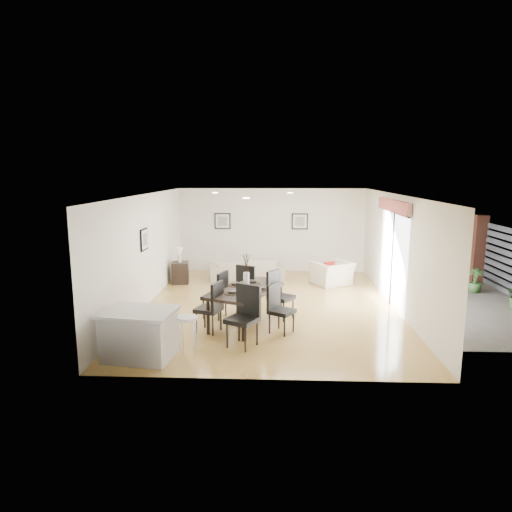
{
  "coord_description": "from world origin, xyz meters",
  "views": [
    {
      "loc": [
        0.14,
        -10.7,
        3.22
      ],
      "look_at": [
        -0.35,
        0.4,
        1.16
      ],
      "focal_mm": 32.0,
      "sensor_mm": 36.0,
      "label": 1
    }
  ],
  "objects_px": {
    "dining_table": "(246,293)",
    "side_table": "(180,273)",
    "dining_chair_efar": "(278,292)",
    "bar_stool": "(188,323)",
    "dining_chair_wnear": "(212,304)",
    "coffee_table": "(261,286)",
    "sofa": "(246,269)",
    "dining_chair_wfar": "(218,292)",
    "dining_chair_enear": "(278,306)",
    "kitchen_island": "(140,334)",
    "dining_chair_head": "(245,312)",
    "dining_chair_foot": "(248,284)",
    "armchair": "(332,273)"
  },
  "relations": [
    {
      "from": "dining_chair_wnear",
      "to": "coffee_table",
      "type": "bearing_deg",
      "value": -177.1
    },
    {
      "from": "dining_chair_wfar",
      "to": "bar_stool",
      "type": "distance_m",
      "value": 2.28
    },
    {
      "from": "sofa",
      "to": "dining_chair_enear",
      "type": "height_order",
      "value": "dining_chair_enear"
    },
    {
      "from": "armchair",
      "to": "dining_chair_foot",
      "type": "relative_size",
      "value": 0.96
    },
    {
      "from": "kitchen_island",
      "to": "dining_table",
      "type": "bearing_deg",
      "value": 54.21
    },
    {
      "from": "dining_chair_head",
      "to": "kitchen_island",
      "type": "relative_size",
      "value": 0.85
    },
    {
      "from": "sofa",
      "to": "dining_chair_head",
      "type": "height_order",
      "value": "dining_chair_head"
    },
    {
      "from": "dining_chair_head",
      "to": "bar_stool",
      "type": "height_order",
      "value": "dining_chair_head"
    },
    {
      "from": "dining_chair_enear",
      "to": "coffee_table",
      "type": "bearing_deg",
      "value": 40.18
    },
    {
      "from": "sofa",
      "to": "dining_chair_wfar",
      "type": "bearing_deg",
      "value": 73.93
    },
    {
      "from": "dining_table",
      "to": "kitchen_island",
      "type": "xyz_separation_m",
      "value": [
        -1.75,
        -1.83,
        -0.26
      ]
    },
    {
      "from": "sofa",
      "to": "dining_chair_efar",
      "type": "xyz_separation_m",
      "value": [
        0.95,
        -3.67,
        0.27
      ]
    },
    {
      "from": "kitchen_island",
      "to": "dining_chair_enear",
      "type": "bearing_deg",
      "value": 38.2
    },
    {
      "from": "dining_chair_enear",
      "to": "bar_stool",
      "type": "xyz_separation_m",
      "value": [
        -1.57,
        -1.41,
        0.09
      ]
    },
    {
      "from": "dining_chair_enear",
      "to": "dining_chair_wnear",
      "type": "bearing_deg",
      "value": 125.06
    },
    {
      "from": "dining_chair_wfar",
      "to": "bar_stool",
      "type": "height_order",
      "value": "dining_chair_wfar"
    },
    {
      "from": "coffee_table",
      "to": "bar_stool",
      "type": "relative_size",
      "value": 1.26
    },
    {
      "from": "dining_table",
      "to": "dining_chair_foot",
      "type": "relative_size",
      "value": 1.92
    },
    {
      "from": "sofa",
      "to": "dining_chair_wnear",
      "type": "relative_size",
      "value": 2.12
    },
    {
      "from": "bar_stool",
      "to": "dining_chair_wnear",
      "type": "bearing_deg",
      "value": 79.63
    },
    {
      "from": "dining_chair_wfar",
      "to": "armchair",
      "type": "bearing_deg",
      "value": 156.52
    },
    {
      "from": "armchair",
      "to": "dining_chair_wfar",
      "type": "bearing_deg",
      "value": 16.89
    },
    {
      "from": "dining_table",
      "to": "dining_chair_efar",
      "type": "bearing_deg",
      "value": 62.5
    },
    {
      "from": "sofa",
      "to": "dining_chair_head",
      "type": "xyz_separation_m",
      "value": [
        0.33,
        -5.34,
        0.32
      ]
    },
    {
      "from": "dining_chair_wnear",
      "to": "dining_chair_foot",
      "type": "bearing_deg",
      "value": 178.15
    },
    {
      "from": "dining_chair_efar",
      "to": "coffee_table",
      "type": "bearing_deg",
      "value": 45.99
    },
    {
      "from": "sofa",
      "to": "kitchen_island",
      "type": "height_order",
      "value": "kitchen_island"
    },
    {
      "from": "dining_table",
      "to": "side_table",
      "type": "relative_size",
      "value": 3.29
    },
    {
      "from": "dining_chair_enear",
      "to": "bar_stool",
      "type": "height_order",
      "value": "dining_chair_enear"
    },
    {
      "from": "armchair",
      "to": "dining_chair_foot",
      "type": "height_order",
      "value": "dining_chair_foot"
    },
    {
      "from": "sofa",
      "to": "dining_table",
      "type": "xyz_separation_m",
      "value": [
        0.28,
        -4.19,
        0.37
      ]
    },
    {
      "from": "dining_chair_efar",
      "to": "side_table",
      "type": "height_order",
      "value": "dining_chair_efar"
    },
    {
      "from": "dining_chair_head",
      "to": "side_table",
      "type": "relative_size",
      "value": 1.82
    },
    {
      "from": "dining_chair_enear",
      "to": "dining_chair_efar",
      "type": "relative_size",
      "value": 0.93
    },
    {
      "from": "dining_chair_wnear",
      "to": "side_table",
      "type": "bearing_deg",
      "value": -140.97
    },
    {
      "from": "kitchen_island",
      "to": "bar_stool",
      "type": "xyz_separation_m",
      "value": [
        0.85,
        0.0,
        0.22
      ]
    },
    {
      "from": "dining_table",
      "to": "dining_chair_wfar",
      "type": "height_order",
      "value": "dining_chair_wfar"
    },
    {
      "from": "bar_stool",
      "to": "dining_chair_head",
      "type": "bearing_deg",
      "value": 35.55
    },
    {
      "from": "dining_table",
      "to": "dining_chair_wnear",
      "type": "xyz_separation_m",
      "value": [
        -0.66,
        -0.49,
        -0.11
      ]
    },
    {
      "from": "dining_chair_wnear",
      "to": "dining_chair_foot",
      "type": "relative_size",
      "value": 0.98
    },
    {
      "from": "dining_chair_wnear",
      "to": "coffee_table",
      "type": "distance_m",
      "value": 3.26
    },
    {
      "from": "dining_chair_wfar",
      "to": "side_table",
      "type": "height_order",
      "value": "dining_chair_wfar"
    },
    {
      "from": "dining_table",
      "to": "bar_stool",
      "type": "bearing_deg",
      "value": -91.51
    },
    {
      "from": "dining_table",
      "to": "sofa",
      "type": "bearing_deg",
      "value": 118.54
    },
    {
      "from": "dining_chair_efar",
      "to": "bar_stool",
      "type": "height_order",
      "value": "dining_chair_efar"
    },
    {
      "from": "dining_chair_efar",
      "to": "bar_stool",
      "type": "xyz_separation_m",
      "value": [
        -1.57,
        -2.34,
        0.05
      ]
    },
    {
      "from": "dining_chair_wfar",
      "to": "coffee_table",
      "type": "height_order",
      "value": "dining_chair_wfar"
    },
    {
      "from": "coffee_table",
      "to": "dining_chair_head",
      "type": "bearing_deg",
      "value": -91.0
    },
    {
      "from": "coffee_table",
      "to": "side_table",
      "type": "relative_size",
      "value": 1.52
    },
    {
      "from": "side_table",
      "to": "dining_chair_wfar",
      "type": "bearing_deg",
      "value": -64.41
    }
  ]
}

